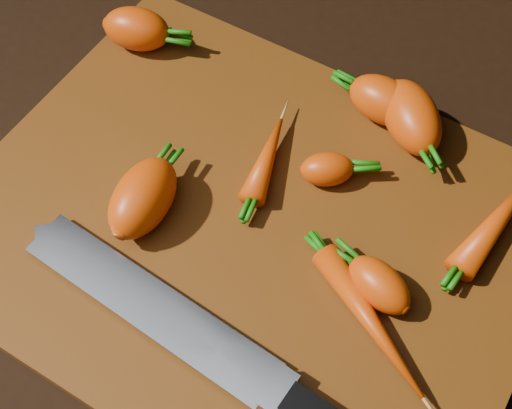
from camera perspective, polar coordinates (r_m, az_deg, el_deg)
The scene contains 12 objects.
ground at distance 0.64m, azimuth -0.46°, elevation -2.32°, with size 2.00×2.00×0.01m, color black.
cutting_board at distance 0.63m, azimuth -0.47°, elevation -1.82°, with size 0.50×0.40×0.01m, color #6A350C.
carrot_0 at distance 0.75m, azimuth -9.53°, elevation 13.69°, with size 0.07×0.04×0.04m, color #CE4209.
carrot_1 at distance 0.68m, azimuth 12.32°, elevation 6.85°, with size 0.08×0.05×0.05m, color #CE4209.
carrot_2 at distance 0.62m, azimuth -9.04°, elevation 0.54°, with size 0.08×0.05×0.05m, color #CE4209.
carrot_3 at distance 0.69m, azimuth 10.12°, elevation 8.21°, with size 0.07×0.04×0.04m, color #CE4209.
carrot_4 at distance 0.64m, azimuth 5.70°, elevation 2.82°, with size 0.05×0.03×0.03m, color #CE4209.
carrot_5 at distance 0.59m, azimuth 9.82°, elevation -6.35°, with size 0.06×0.04×0.04m, color #CE4209.
carrot_6 at distance 0.65m, azimuth 18.85°, elevation -1.12°, with size 0.13×0.03×0.03m, color #CE4209.
carrot_7 at distance 0.58m, azimuth 9.17°, elevation -9.24°, with size 0.14×0.02×0.02m, color #CE4209.
carrot_8 at distance 0.65m, azimuth 0.87°, elevation 3.72°, with size 0.09×0.02×0.02m, color #CE4209.
knife at distance 0.58m, azimuth -6.70°, elevation -9.19°, with size 0.39×0.06×0.02m.
Camera 1 is at (0.17, -0.27, 0.55)m, focal length 50.00 mm.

